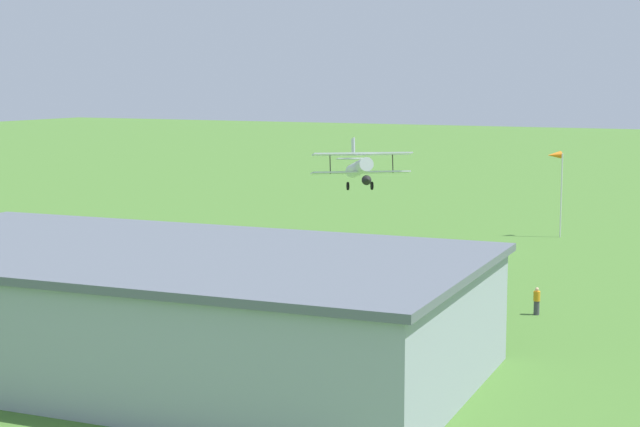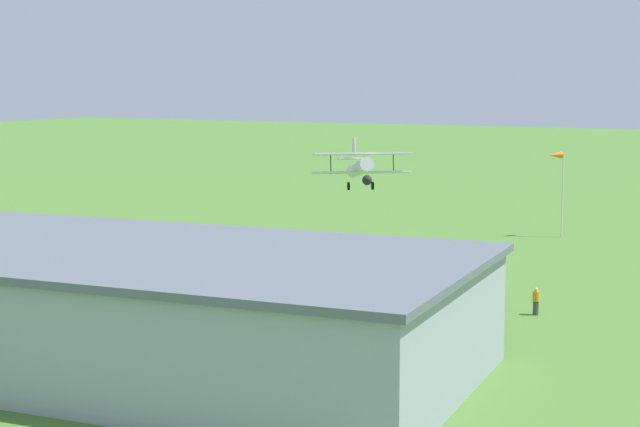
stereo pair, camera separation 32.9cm
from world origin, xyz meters
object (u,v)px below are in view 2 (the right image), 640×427
object	(u,v)px
biplane	(360,167)
person_crossing_taxiway	(536,301)
car_blue	(69,272)
person_walking_on_apron	(482,315)
person_near_hangar_door	(185,277)
windsock	(556,162)
hangar	(152,308)
person_at_fence_line	(461,310)

from	to	relation	value
biplane	person_crossing_taxiway	distance (m)	25.60
car_blue	person_walking_on_apron	xyz separation A→B (m)	(-27.33, -0.43, -0.06)
person_near_hangar_door	car_blue	bearing A→B (deg)	17.21
windsock	hangar	bearing A→B (deg)	81.64
person_crossing_taxiway	person_walking_on_apron	bearing A→B (deg)	69.68
person_walking_on_apron	car_blue	bearing A→B (deg)	0.89
person_near_hangar_door	windsock	xyz separation A→B (m)	(-15.61, -31.85, 5.50)
person_crossing_taxiway	hangar	bearing A→B (deg)	54.42
car_blue	windsock	bearing A→B (deg)	-123.91
car_blue	person_at_fence_line	world-z (taller)	car_blue
hangar	person_at_fence_line	bearing A→B (deg)	-124.71
hangar	car_blue	distance (m)	20.83
biplane	car_blue	world-z (taller)	biplane
windsock	person_walking_on_apron	bearing A→B (deg)	97.42
biplane	person_at_fence_line	distance (m)	26.39
person_at_fence_line	biplane	bearing A→B (deg)	-53.51
biplane	person_crossing_taxiway	size ratio (longest dim) A/B	4.73
person_crossing_taxiway	person_at_fence_line	world-z (taller)	person_crossing_taxiway
biplane	person_walking_on_apron	distance (m)	27.78
hangar	person_near_hangar_door	size ratio (longest dim) A/B	20.07
person_walking_on_apron	person_near_hangar_door	xyz separation A→B (m)	(19.99, -1.84, -0.03)
hangar	windsock	xyz separation A→B (m)	(-6.96, -47.33, 3.48)
car_blue	person_crossing_taxiway	distance (m)	29.46
person_crossing_taxiway	windsock	bearing A→B (deg)	-78.18
person_crossing_taxiway	person_at_fence_line	distance (m)	4.93
car_blue	person_at_fence_line	distance (m)	25.97
person_crossing_taxiway	windsock	xyz separation A→B (m)	(6.09, -29.10, 5.48)
person_walking_on_apron	person_at_fence_line	size ratio (longest dim) A/B	1.02
biplane	windsock	world-z (taller)	biplane
person_walking_on_apron	person_crossing_taxiway	world-z (taller)	person_walking_on_apron
person_crossing_taxiway	person_at_fence_line	xyz separation A→B (m)	(3.08, 3.85, -0.00)
windsock	biplane	bearing A→B (deg)	44.72
person_walking_on_apron	person_at_fence_line	distance (m)	1.57
car_blue	person_walking_on_apron	size ratio (longest dim) A/B	2.95
car_blue	windsock	world-z (taller)	windsock
person_crossing_taxiway	person_near_hangar_door	xyz separation A→B (m)	(21.70, 2.75, -0.02)
person_at_fence_line	windsock	bearing A→B (deg)	-84.79
car_blue	person_at_fence_line	xyz separation A→B (m)	(-25.94, -1.17, -0.07)
car_blue	person_at_fence_line	bearing A→B (deg)	-177.42
car_blue	hangar	bearing A→B (deg)	140.41
biplane	car_blue	bearing A→B (deg)	64.17
person_near_hangar_door	person_at_fence_line	bearing A→B (deg)	176.61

